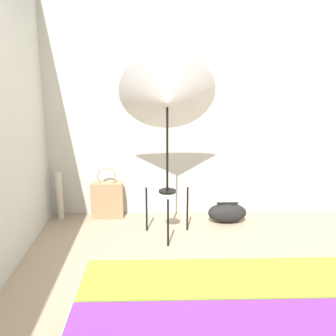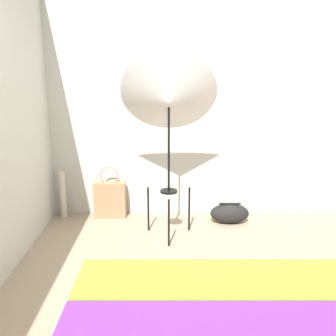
% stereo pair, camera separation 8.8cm
% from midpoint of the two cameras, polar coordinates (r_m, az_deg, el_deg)
% --- Properties ---
extents(ground_plane, '(14.00, 14.00, 0.00)m').
position_cam_midpoint_polar(ground_plane, '(2.75, 5.51, -22.15)').
color(ground_plane, gray).
extents(wall_back, '(8.00, 0.05, 2.60)m').
position_cam_midpoint_polar(wall_back, '(4.27, 2.54, 10.15)').
color(wall_back, beige).
rests_on(wall_back, ground_plane).
extents(wall_side_left, '(0.05, 8.00, 2.60)m').
position_cam_midpoint_polar(wall_side_left, '(3.43, -23.39, 7.79)').
color(wall_side_left, beige).
rests_on(wall_side_left, ground_plane).
extents(photo_umbrella, '(0.90, 0.63, 1.76)m').
position_cam_midpoint_polar(photo_umbrella, '(3.62, -0.81, 9.94)').
color(photo_umbrella, black).
rests_on(photo_umbrella, ground_plane).
extents(tote_bag, '(0.34, 0.13, 0.58)m').
position_cam_midpoint_polar(tote_bag, '(4.39, -9.36, -4.56)').
color(tote_bag, '#9E7A56').
rests_on(tote_bag, ground_plane).
extents(duffel_bag, '(0.41, 0.21, 0.22)m').
position_cam_midpoint_polar(duffel_bag, '(4.28, 8.00, -6.45)').
color(duffel_bag, black).
rests_on(duffel_bag, ground_plane).
extents(paper_roll, '(0.07, 0.07, 0.52)m').
position_cam_midpoint_polar(paper_roll, '(4.46, -16.01, -3.88)').
color(paper_roll, beige).
rests_on(paper_roll, ground_plane).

